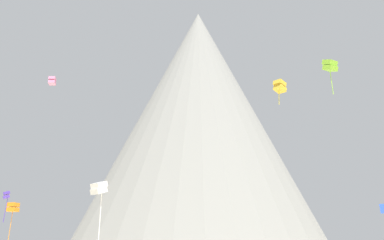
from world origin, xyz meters
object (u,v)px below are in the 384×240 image
Objects in this scene: kite_indigo_low at (6,196)px; kite_gold_mid at (280,86)px; kite_lime_mid at (330,66)px; kite_orange_low at (13,207)px; kite_pink_high at (52,81)px; kite_white_low at (99,189)px; rock_massif at (198,136)px.

kite_gold_mid reaches higher than kite_indigo_low.
kite_lime_mid reaches higher than kite_indigo_low.
kite_indigo_low is 10.25m from kite_orange_low.
kite_pink_high is 0.22× the size of kite_orange_low.
kite_lime_mid is at bearing 150.56° from kite_pink_high.
kite_indigo_low is 0.71× the size of kite_orange_low.
kite_white_low is at bearing 90.92° from kite_gold_mid.
kite_indigo_low is 43.29m from kite_lime_mid.
kite_gold_mid is 0.72× the size of kite_lime_mid.
kite_orange_low reaches higher than kite_white_low.
kite_indigo_low is at bearing 168.24° from kite_white_low.
kite_pink_high reaches higher than kite_gold_mid.
kite_gold_mid reaches higher than kite_orange_low.
kite_gold_mid reaches higher than kite_white_low.
kite_lime_mid is 48.58m from kite_orange_low.
kite_pink_high reaches higher than kite_white_low.
rock_massif is 19.96× the size of kite_indigo_low.
kite_gold_mid is 0.56× the size of kite_orange_low.
kite_gold_mid is (4.45, -72.93, -10.06)m from rock_massif.
rock_massif is 73.75m from kite_gold_mid.
kite_white_low is 0.95× the size of kite_orange_low.
kite_indigo_low is 3.17× the size of kite_pink_high.
kite_pink_high is (-27.78, -53.27, -3.41)m from rock_massif.
rock_massif reaches higher than kite_gold_mid.
kite_gold_mid is at bearing 85.09° from kite_white_low.
kite_pink_high is (-32.23, 19.66, 6.66)m from kite_gold_mid.
kite_gold_mid is at bearing 105.23° from kite_lime_mid.
kite_pink_high is at bearing -117.54° from rock_massif.
kite_indigo_low is at bearing 84.86° from kite_pink_high.
kite_gold_mid is at bearing -86.51° from rock_massif.
kite_gold_mid is at bearing -118.08° from kite_indigo_low.
kite_lime_mid is at bearing -83.07° from rock_massif.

